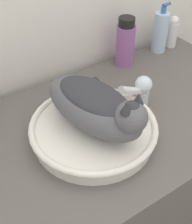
# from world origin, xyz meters

# --- Properties ---
(vanity_counter) EXTENTS (1.28, 0.59, 0.80)m
(vanity_counter) POSITION_xyz_m (0.00, 0.30, 0.40)
(vanity_counter) COLOR #56514C
(vanity_counter) RESTS_ON ground_plane
(sink_basin) EXTENTS (0.37, 0.37, 0.06)m
(sink_basin) POSITION_xyz_m (-0.02, 0.27, 0.83)
(sink_basin) COLOR white
(sink_basin) RESTS_ON vanity_counter
(cat) EXTENTS (0.23, 0.34, 0.16)m
(cat) POSITION_xyz_m (-0.02, 0.26, 0.93)
(cat) COLOR #56565B
(cat) RESTS_ON sink_basin
(faucet) EXTENTS (0.14, 0.06, 0.13)m
(faucet) POSITION_xyz_m (0.18, 0.30, 0.87)
(faucet) COLOR silver
(faucet) RESTS_ON vanity_counter
(mouthwash_bottle) EXTENTS (0.07, 0.07, 0.19)m
(mouthwash_bottle) POSITION_xyz_m (0.30, 0.54, 0.89)
(mouthwash_bottle) COLOR #93569E
(mouthwash_bottle) RESTS_ON vanity_counter
(deodorant_stick) EXTENTS (0.04, 0.04, 0.13)m
(deodorant_stick) POSITION_xyz_m (0.55, 0.54, 0.87)
(deodorant_stick) COLOR silver
(deodorant_stick) RESTS_ON vanity_counter
(soap_pump_bottle) EXTENTS (0.06, 0.06, 0.20)m
(soap_pump_bottle) POSITION_xyz_m (0.48, 0.54, 0.89)
(soap_pump_bottle) COLOR silver
(soap_pump_bottle) RESTS_ON vanity_counter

